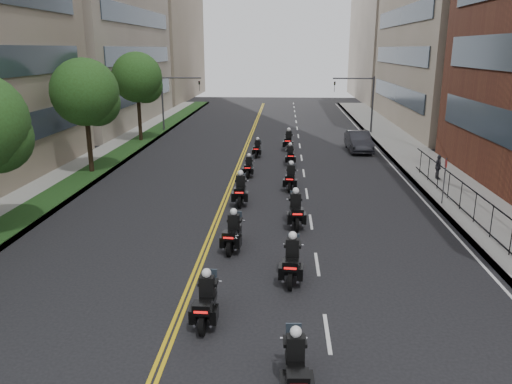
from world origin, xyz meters
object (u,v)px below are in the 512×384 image
motorcycle_5 (296,211)px  motorcycle_10 (257,149)px  parked_sedan (359,141)px  motorcycle_4 (233,234)px  motorcycle_6 (240,191)px  motorcycle_2 (206,302)px  motorcycle_3 (292,261)px  motorcycle_7 (291,178)px  motorcycle_1 (296,367)px  motorcycle_11 (289,141)px  motorcycle_9 (290,156)px  motorcycle_8 (249,167)px  pedestrian_c (438,167)px

motorcycle_5 → motorcycle_10: motorcycle_5 is taller
motorcycle_10 → parked_sedan: size_ratio=0.42×
motorcycle_4 → motorcycle_6: 6.44m
motorcycle_5 → motorcycle_2: bearing=-111.4°
motorcycle_3 → motorcycle_5: bearing=91.8°
motorcycle_3 → motorcycle_7: (0.08, 12.30, -0.03)m
motorcycle_1 → motorcycle_11: 30.84m
motorcycle_4 → motorcycle_9: motorcycle_4 is taller
parked_sedan → motorcycle_4: bearing=-113.0°
motorcycle_5 → motorcycle_11: bearing=87.4°
motorcycle_6 → motorcycle_11: motorcycle_6 is taller
motorcycle_8 → motorcycle_9: size_ratio=0.94×
motorcycle_2 → motorcycle_10: motorcycle_2 is taller
motorcycle_1 → motorcycle_7: (0.07, 18.50, 0.01)m
motorcycle_3 → parked_sedan: (5.83, 24.43, 0.09)m
motorcycle_10 → motorcycle_1: bearing=-81.0°
motorcycle_10 → pedestrian_c: bearing=-26.1°
motorcycle_5 → motorcycle_10: 16.05m
motorcycle_1 → motorcycle_5: motorcycle_5 is taller
motorcycle_10 → pedestrian_c: pedestrian_c is taller
motorcycle_7 → motorcycle_8: bearing=136.7°
motorcycle_9 → parked_sedan: 7.84m
motorcycle_8 → pedestrian_c: pedestrian_c is taller
pedestrian_c → motorcycle_11: bearing=43.2°
motorcycle_4 → motorcycle_7: bearing=80.9°
motorcycle_3 → motorcycle_11: motorcycle_11 is taller
motorcycle_6 → motorcycle_7: motorcycle_6 is taller
motorcycle_3 → motorcycle_7: bearing=93.8°
motorcycle_1 → motorcycle_8: size_ratio=1.12×
motorcycle_8 → parked_sedan: (8.49, 9.06, 0.21)m
motorcycle_4 → pedestrian_c: motorcycle_4 is taller
motorcycle_7 → parked_sedan: bearing=69.7°
motorcycle_3 → motorcycle_9: (0.12, 19.06, -0.09)m
motorcycle_2 → motorcycle_3: 4.09m
motorcycle_8 → parked_sedan: parked_sedan is taller
motorcycle_5 → motorcycle_1: bearing=-94.4°
motorcycle_6 → motorcycle_5: bearing=-50.0°
parked_sedan → motorcycle_11: bearing=175.9°
motorcycle_7 → motorcycle_11: bearing=95.2°
motorcycle_10 → pedestrian_c: size_ratio=1.33×
motorcycle_2 → motorcycle_10: size_ratio=1.13×
motorcycle_6 → motorcycle_7: (2.77, 3.08, -0.05)m
motorcycle_2 → pedestrian_c: (12.17, 17.86, 0.24)m
motorcycle_3 → pedestrian_c: (9.50, 14.77, 0.21)m
motorcycle_6 → parked_sedan: motorcycle_6 is taller
motorcycle_5 → motorcycle_7: motorcycle_5 is taller
motorcycle_3 → motorcycle_9: bearing=93.9°
motorcycle_3 → motorcycle_9: motorcycle_3 is taller
motorcycle_7 → motorcycle_10: bearing=110.0°
motorcycle_11 → parked_sedan: motorcycle_11 is taller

